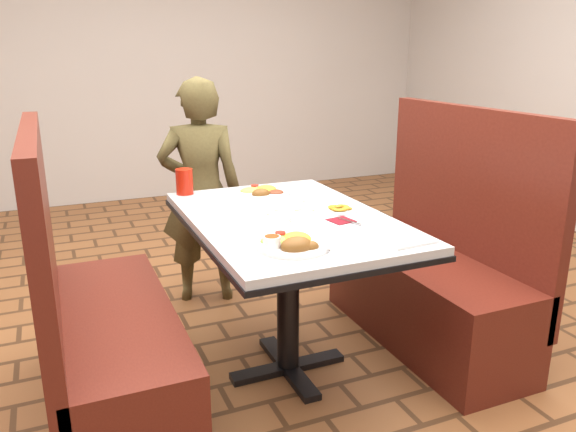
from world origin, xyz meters
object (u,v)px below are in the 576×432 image
Objects in this scene: diner_person at (201,192)px; dining_table at (288,237)px; booth_bench_left at (103,340)px; far_dinner_plate at (263,190)px; plantain_plate at (339,209)px; near_dinner_plate at (292,240)px; booth_bench_right at (433,278)px; red_tumbler at (184,182)px.

dining_table is at bearing 114.61° from diner_person.
booth_bench_left is 1.02m from far_dinner_plate.
plantain_plate reaches higher than dining_table.
near_dinner_plate is 0.78m from far_dinner_plate.
dining_table is 4.64× the size of far_dinner_plate.
diner_person is at bearing 55.19° from booth_bench_left.
near_dinner_plate is 1.03× the size of far_dinner_plate.
dining_table is at bearing 180.00° from booth_bench_right.
near_dinner_plate is at bearing -137.14° from plantain_plate.
diner_person reaches higher than red_tumbler.
booth_bench_left is 1.00× the size of booth_bench_right.
diner_person is (0.66, 0.95, 0.32)m from booth_bench_left.
booth_bench_right is at bearing -26.38° from red_tumbler.
red_tumbler is at bearing 154.51° from far_dinner_plate.
booth_bench_left is at bearing -154.96° from far_dinner_plate.
plantain_plate is at bearing -1.32° from booth_bench_left.
dining_table is 0.86m from booth_bench_left.
red_tumbler is (-1.12, 0.55, 0.48)m from booth_bench_right.
diner_person is at bearing 89.74° from near_dinner_plate.
far_dinner_plate is 0.46m from plantain_plate.
red_tumbler is at bearing 81.93° from diner_person.
near_dinner_plate is (0.65, -0.38, 0.45)m from booth_bench_left.
far_dinner_plate is at bearing 123.12° from diner_person.
red_tumbler reaches higher than plantain_plate.
booth_bench_left is at bearing 71.43° from diner_person.
plantain_plate is (0.37, -0.97, 0.11)m from diner_person.
booth_bench_left is 0.92× the size of diner_person.
booth_bench_right is 1.37m from diner_person.
red_tumbler is (-0.32, 0.55, 0.16)m from dining_table.
far_dinner_plate is (0.18, 0.76, -0.01)m from near_dinner_plate.
dining_table is at bearing 174.19° from plantain_plate.
near_dinner_plate is at bearing -29.91° from booth_bench_left.
red_tumbler reaches higher than near_dinner_plate.
dining_table is 9.64× the size of red_tumbler.
red_tumbler is at bearing 119.85° from dining_table.
dining_table is 0.86m from booth_bench_right.
diner_person reaches higher than booth_bench_left.
plantain_plate is at bearing -63.71° from far_dinner_plate.
red_tumbler is (-0.55, 0.58, 0.05)m from plantain_plate.
booth_bench_right is 0.92× the size of diner_person.
booth_bench_left reaches higher than near_dinner_plate.
dining_table is 1.01× the size of booth_bench_left.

